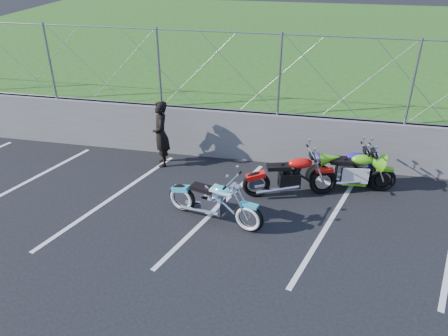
% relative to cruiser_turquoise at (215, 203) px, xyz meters
% --- Properties ---
extents(ground, '(90.00, 90.00, 0.00)m').
position_rel_cruiser_turquoise_xyz_m(ground, '(-0.07, -0.58, -0.44)').
color(ground, black).
rests_on(ground, ground).
extents(retaining_wall, '(30.00, 0.22, 1.30)m').
position_rel_cruiser_turquoise_xyz_m(retaining_wall, '(-0.07, 2.92, 0.21)').
color(retaining_wall, '#61605C').
rests_on(retaining_wall, ground).
extents(grass_field, '(30.00, 20.00, 1.30)m').
position_rel_cruiser_turquoise_xyz_m(grass_field, '(-0.07, 12.92, 0.21)').
color(grass_field, '#235216').
rests_on(grass_field, ground).
extents(chain_link_fence, '(28.00, 0.03, 2.00)m').
position_rel_cruiser_turquoise_xyz_m(chain_link_fence, '(-0.07, 2.92, 1.86)').
color(chain_link_fence, gray).
rests_on(chain_link_fence, retaining_wall).
extents(parking_lines, '(18.29, 4.31, 0.01)m').
position_rel_cruiser_turquoise_xyz_m(parking_lines, '(1.13, 0.42, -0.43)').
color(parking_lines, silver).
rests_on(parking_lines, ground).
extents(cruiser_turquoise, '(2.14, 0.82, 1.09)m').
position_rel_cruiser_turquoise_xyz_m(cruiser_turquoise, '(0.00, 0.00, 0.00)').
color(cruiser_turquoise, black).
rests_on(cruiser_turquoise, ground).
extents(naked_orange, '(2.10, 0.83, 1.07)m').
position_rel_cruiser_turquoise_xyz_m(naked_orange, '(1.45, 1.33, 0.02)').
color(naked_orange, black).
rests_on(naked_orange, ground).
extents(sportbike_green, '(2.00, 0.71, 1.04)m').
position_rel_cruiser_turquoise_xyz_m(sportbike_green, '(2.82, 1.86, 0.01)').
color(sportbike_green, black).
rests_on(sportbike_green, ground).
extents(sportbike_blue, '(1.88, 0.67, 0.98)m').
position_rel_cruiser_turquoise_xyz_m(sportbike_blue, '(2.70, 2.03, -0.02)').
color(sportbike_blue, black).
rests_on(sportbike_blue, ground).
extents(person_standing, '(0.60, 0.72, 1.70)m').
position_rel_cruiser_turquoise_xyz_m(person_standing, '(-1.88, 2.18, 0.41)').
color(person_standing, black).
rests_on(person_standing, ground).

